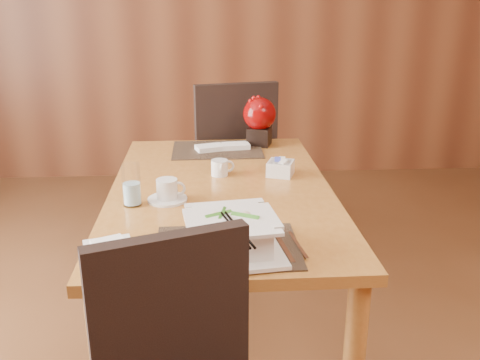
{
  "coord_description": "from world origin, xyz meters",
  "views": [
    {
      "loc": [
        -0.06,
        -1.46,
        1.51
      ],
      "look_at": [
        0.06,
        0.35,
        0.87
      ],
      "focal_mm": 40.0,
      "sensor_mm": 36.0,
      "label": 1
    }
  ],
  "objects": [
    {
      "name": "dining_table",
      "position": [
        0.0,
        0.6,
        0.65
      ],
      "size": [
        0.9,
        1.5,
        0.75
      ],
      "color": "#B17231",
      "rests_on": "ground"
    },
    {
      "name": "placemat_far",
      "position": [
        0.0,
        1.15,
        0.75
      ],
      "size": [
        0.45,
        0.33,
        0.01
      ],
      "primitive_type": "cube",
      "color": "black",
      "rests_on": "dining_table"
    },
    {
      "name": "berry_decor",
      "position": [
        0.22,
        1.23,
        0.89
      ],
      "size": [
        0.17,
        0.17,
        0.25
      ],
      "rotation": [
        0.0,
        0.0,
        -0.32
      ],
      "color": "black",
      "rests_on": "dining_table"
    },
    {
      "name": "placemat_near",
      "position": [
        0.0,
        0.05,
        0.75
      ],
      "size": [
        0.45,
        0.33,
        0.01
      ],
      "primitive_type": "cube",
      "color": "black",
      "rests_on": "dining_table"
    },
    {
      "name": "bread_plate",
      "position": [
        -0.37,
        0.07,
        0.75
      ],
      "size": [
        0.18,
        0.18,
        0.01
      ],
      "primitive_type": "cube",
      "rotation": [
        0.0,
        0.0,
        0.27
      ],
      "color": "white",
      "rests_on": "dining_table"
    },
    {
      "name": "napkins_far",
      "position": [
        0.04,
        1.15,
        0.77
      ],
      "size": [
        0.28,
        0.15,
        0.02
      ],
      "primitive_type": null,
      "rotation": [
        0.0,
        0.0,
        0.19
      ],
      "color": "white",
      "rests_on": "dining_table"
    },
    {
      "name": "back_wall",
      "position": [
        0.0,
        3.0,
        1.4
      ],
      "size": [
        5.0,
        0.02,
        2.8
      ],
      "primitive_type": "cube",
      "color": "brown",
      "rests_on": "ground"
    },
    {
      "name": "far_chair",
      "position": [
        0.09,
        1.55,
        0.59
      ],
      "size": [
        0.57,
        0.58,
        1.04
      ],
      "rotation": [
        0.0,
        0.0,
        3.34
      ],
      "color": "black",
      "rests_on": "ground"
    },
    {
      "name": "sugar_caddy",
      "position": [
        0.26,
        0.74,
        0.78
      ],
      "size": [
        0.14,
        0.14,
        0.06
      ],
      "primitive_type": "cube",
      "rotation": [
        0.0,
        0.0,
        -0.35
      ],
      "color": "white",
      "rests_on": "dining_table"
    },
    {
      "name": "creamer_jug",
      "position": [
        -0.0,
        0.76,
        0.78
      ],
      "size": [
        0.11,
        0.11,
        0.07
      ],
      "primitive_type": null,
      "rotation": [
        0.0,
        0.0,
        0.2
      ],
      "color": "white",
      "rests_on": "dining_table"
    },
    {
      "name": "coffee_cup",
      "position": [
        -0.21,
        0.47,
        0.79
      ],
      "size": [
        0.15,
        0.15,
        0.09
      ],
      "rotation": [
        0.0,
        0.0,
        -0.12
      ],
      "color": "white",
      "rests_on": "dining_table"
    },
    {
      "name": "water_glass",
      "position": [
        -0.34,
        0.44,
        0.83
      ],
      "size": [
        0.09,
        0.09,
        0.16
      ],
      "primitive_type": "cylinder",
      "rotation": [
        0.0,
        0.0,
        0.23
      ],
      "color": "silver",
      "rests_on": "dining_table"
    },
    {
      "name": "soup_setting",
      "position": [
        0.01,
        0.01,
        0.81
      ],
      "size": [
        0.33,
        0.33,
        0.12
      ],
      "rotation": [
        0.0,
        0.0,
        0.13
      ],
      "color": "white",
      "rests_on": "dining_table"
    }
  ]
}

